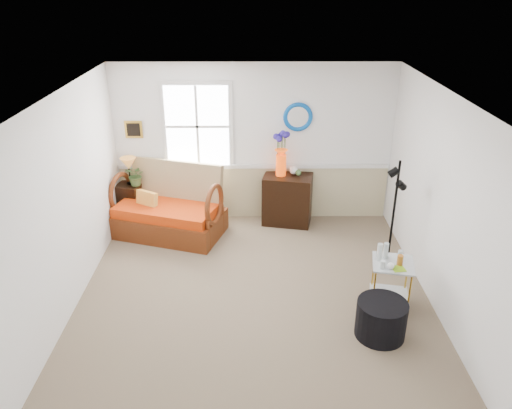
{
  "coord_description": "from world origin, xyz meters",
  "views": [
    {
      "loc": [
        -0.0,
        -5.26,
        3.81
      ],
      "look_at": [
        0.03,
        0.52,
        1.13
      ],
      "focal_mm": 35.0,
      "sensor_mm": 36.0,
      "label": 1
    }
  ],
  "objects_px": {
    "cabinet": "(287,199)",
    "side_table": "(390,284)",
    "loveseat": "(167,202)",
    "ottoman": "(381,319)",
    "lamp_stand": "(131,203)",
    "floor_lamp": "(393,218)"
  },
  "relations": [
    {
      "from": "cabinet",
      "to": "ottoman",
      "type": "distance_m",
      "value": 3.04
    },
    {
      "from": "loveseat",
      "to": "ottoman",
      "type": "bearing_deg",
      "value": -24.3
    },
    {
      "from": "cabinet",
      "to": "floor_lamp",
      "type": "relative_size",
      "value": 0.51
    },
    {
      "from": "cabinet",
      "to": "side_table",
      "type": "xyz_separation_m",
      "value": [
        1.14,
        -2.33,
        -0.11
      ]
    },
    {
      "from": "cabinet",
      "to": "loveseat",
      "type": "bearing_deg",
      "value": -157.08
    },
    {
      "from": "loveseat",
      "to": "side_table",
      "type": "distance_m",
      "value": 3.63
    },
    {
      "from": "lamp_stand",
      "to": "ottoman",
      "type": "bearing_deg",
      "value": -40.03
    },
    {
      "from": "loveseat",
      "to": "lamp_stand",
      "type": "xyz_separation_m",
      "value": [
        -0.69,
        0.43,
        -0.21
      ]
    },
    {
      "from": "floor_lamp",
      "to": "ottoman",
      "type": "relative_size",
      "value": 2.84
    },
    {
      "from": "cabinet",
      "to": "side_table",
      "type": "relative_size",
      "value": 1.34
    },
    {
      "from": "cabinet",
      "to": "floor_lamp",
      "type": "height_order",
      "value": "floor_lamp"
    },
    {
      "from": "side_table",
      "to": "floor_lamp",
      "type": "height_order",
      "value": "floor_lamp"
    },
    {
      "from": "side_table",
      "to": "ottoman",
      "type": "distance_m",
      "value": 0.63
    },
    {
      "from": "loveseat",
      "to": "cabinet",
      "type": "distance_m",
      "value": 1.96
    },
    {
      "from": "loveseat",
      "to": "side_table",
      "type": "height_order",
      "value": "loveseat"
    },
    {
      "from": "loveseat",
      "to": "cabinet",
      "type": "height_order",
      "value": "loveseat"
    },
    {
      "from": "cabinet",
      "to": "ottoman",
      "type": "xyz_separation_m",
      "value": [
        0.9,
        -2.9,
        -0.2
      ]
    },
    {
      "from": "loveseat",
      "to": "cabinet",
      "type": "relative_size",
      "value": 2.01
    },
    {
      "from": "floor_lamp",
      "to": "lamp_stand",
      "type": "bearing_deg",
      "value": 153.94
    },
    {
      "from": "lamp_stand",
      "to": "floor_lamp",
      "type": "distance_m",
      "value": 4.25
    },
    {
      "from": "loveseat",
      "to": "cabinet",
      "type": "bearing_deg",
      "value": 28.95
    },
    {
      "from": "lamp_stand",
      "to": "side_table",
      "type": "distance_m",
      "value": 4.43
    }
  ]
}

